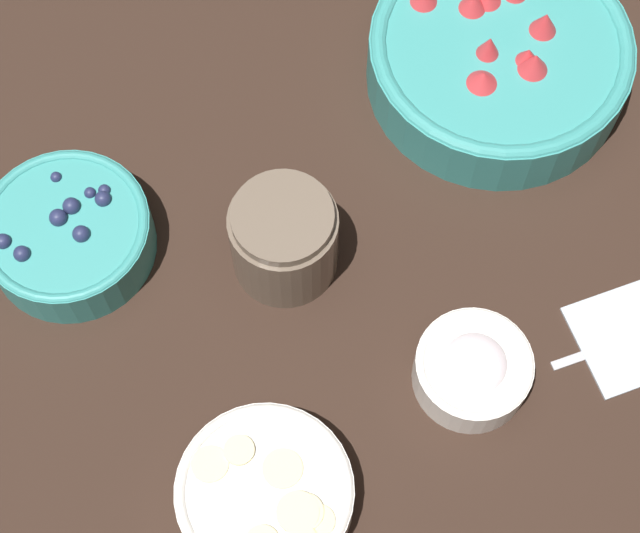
# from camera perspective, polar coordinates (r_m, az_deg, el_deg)

# --- Properties ---
(ground_plane) EXTENTS (4.00, 4.00, 0.00)m
(ground_plane) POSITION_cam_1_polar(r_m,az_deg,el_deg) (0.95, 2.15, -2.17)
(ground_plane) COLOR black
(bowl_strawberries) EXTENTS (0.25, 0.25, 0.08)m
(bowl_strawberries) POSITION_cam_1_polar(r_m,az_deg,el_deg) (1.05, 9.52, 10.99)
(bowl_strawberries) COLOR teal
(bowl_strawberries) RESTS_ON ground_plane
(bowl_blueberries) EXTENTS (0.15, 0.15, 0.06)m
(bowl_blueberries) POSITION_cam_1_polar(r_m,az_deg,el_deg) (0.98, -13.29, 1.73)
(bowl_blueberries) COLOR teal
(bowl_blueberries) RESTS_ON ground_plane
(bowl_bananas) EXTENTS (0.14, 0.14, 0.05)m
(bowl_bananas) POSITION_cam_1_polar(r_m,az_deg,el_deg) (0.88, -2.92, -12.06)
(bowl_bananas) COLOR silver
(bowl_bananas) RESTS_ON ground_plane
(bowl_cream) EXTENTS (0.10, 0.10, 0.05)m
(bowl_cream) POSITION_cam_1_polar(r_m,az_deg,el_deg) (0.91, 8.15, -5.41)
(bowl_cream) COLOR white
(bowl_cream) RESTS_ON ground_plane
(jar_chocolate) EXTENTS (0.09, 0.09, 0.09)m
(jar_chocolate) POSITION_cam_1_polar(r_m,az_deg,el_deg) (0.93, -1.93, 1.41)
(jar_chocolate) COLOR brown
(jar_chocolate) RESTS_ON ground_plane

